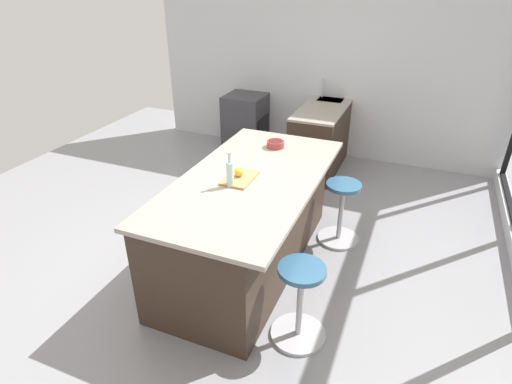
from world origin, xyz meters
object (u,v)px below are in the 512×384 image
(oven_range, at_px, (246,122))
(stool_middle, at_px, (300,305))
(apple_yellow, at_px, (239,172))
(water_bottle, at_px, (230,173))
(stool_by_window, at_px, (341,214))
(kitchen_island, at_px, (247,221))
(cutting_board, at_px, (240,178))
(fruit_bowl, at_px, (275,144))

(oven_range, relative_size, stool_middle, 1.28)
(apple_yellow, distance_m, water_bottle, 0.18)
(stool_middle, bearing_deg, stool_by_window, 180.00)
(kitchen_island, bearing_deg, cutting_board, -17.98)
(apple_yellow, bearing_deg, cutting_board, 37.86)
(stool_middle, height_order, water_bottle, water_bottle)
(cutting_board, height_order, apple_yellow, apple_yellow)
(oven_range, distance_m, water_bottle, 3.27)
(stool_by_window, xyz_separation_m, water_bottle, (0.96, -0.81, 0.76))
(stool_middle, relative_size, water_bottle, 2.18)
(stool_by_window, xyz_separation_m, apple_yellow, (0.79, -0.80, 0.69))
(cutting_board, bearing_deg, stool_by_window, 135.63)
(oven_range, height_order, cutting_board, cutting_board)
(kitchen_island, relative_size, stool_by_window, 3.36)
(kitchen_island, xyz_separation_m, water_bottle, (0.23, -0.04, 0.59))
(oven_range, distance_m, stool_middle, 4.01)
(kitchen_island, bearing_deg, fruit_bowl, 179.26)
(cutting_board, bearing_deg, water_bottle, -7.15)
(stool_middle, distance_m, water_bottle, 1.21)
(stool_by_window, height_order, fruit_bowl, fruit_bowl)
(apple_yellow, xyz_separation_m, water_bottle, (0.17, -0.01, 0.06))
(cutting_board, relative_size, apple_yellow, 4.54)
(apple_yellow, bearing_deg, stool_by_window, 134.50)
(stool_by_window, xyz_separation_m, cutting_board, (0.81, -0.79, 0.64))
(cutting_board, relative_size, water_bottle, 1.15)
(stool_by_window, distance_m, water_bottle, 1.46)
(cutting_board, bearing_deg, kitchen_island, 162.02)
(oven_range, height_order, fruit_bowl, fruit_bowl)
(stool_by_window, relative_size, stool_middle, 1.00)
(stool_by_window, bearing_deg, cutting_board, -44.37)
(stool_middle, distance_m, fruit_bowl, 1.78)
(water_bottle, bearing_deg, stool_middle, 58.49)
(oven_range, bearing_deg, apple_yellow, 22.74)
(kitchen_island, height_order, cutting_board, cutting_board)
(oven_range, xyz_separation_m, cutting_board, (2.83, 1.19, 0.53))
(apple_yellow, relative_size, water_bottle, 0.25)
(kitchen_island, distance_m, apple_yellow, 0.54)
(fruit_bowl, bearing_deg, kitchen_island, -0.74)
(stool_middle, bearing_deg, water_bottle, -121.51)
(oven_range, height_order, apple_yellow, apple_yellow)
(stool_by_window, distance_m, cutting_board, 1.30)
(stool_by_window, relative_size, apple_yellow, 8.60)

